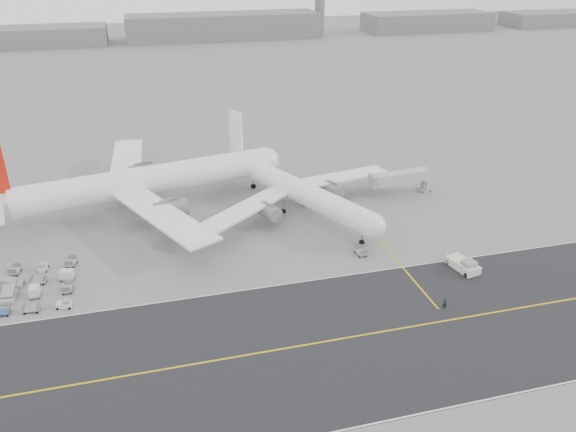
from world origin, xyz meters
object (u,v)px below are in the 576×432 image
object	(u,v)px
control_tower	(320,6)
airliner_b	(295,189)
jet_bridge	(401,179)
pushback_tug	(464,265)
airliner_a	(142,182)
ground_crew_a	(445,304)

from	to	relation	value
control_tower	airliner_b	size ratio (longest dim) A/B	0.68
control_tower	airliner_b	distance (m)	253.88
control_tower	jet_bridge	xyz separation A→B (m)	(-57.27, -238.40, -12.32)
pushback_tug	jet_bridge	distance (m)	32.46
airliner_a	airliner_b	distance (m)	31.81
airliner_b	jet_bridge	xyz separation A→B (m)	(24.69, 1.62, -0.92)
pushback_tug	ground_crew_a	world-z (taller)	pushback_tug
pushback_tug	control_tower	bearing A→B (deg)	66.35
airliner_b	jet_bridge	distance (m)	24.76
pushback_tug	ground_crew_a	size ratio (longest dim) A/B	4.35
control_tower	airliner_b	world-z (taller)	control_tower
airliner_a	pushback_tug	size ratio (longest dim) A/B	7.71
airliner_b	ground_crew_a	size ratio (longest dim) A/B	24.73
ground_crew_a	pushback_tug	bearing A→B (deg)	66.86
control_tower	airliner_b	xyz separation A→B (m)	(-81.96, -240.02, -11.40)
pushback_tug	ground_crew_a	xyz separation A→B (m)	(-8.90, -9.57, -0.01)
control_tower	airliner_a	size ratio (longest dim) A/B	0.50
airliner_a	control_tower	bearing A→B (deg)	-37.39
airliner_b	pushback_tug	size ratio (longest dim) A/B	5.69
airliner_a	pushback_tug	world-z (taller)	airliner_a
control_tower	pushback_tug	xyz separation A→B (m)	(-60.22, -270.58, -15.32)
pushback_tug	ground_crew_a	bearing A→B (deg)	-144.00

